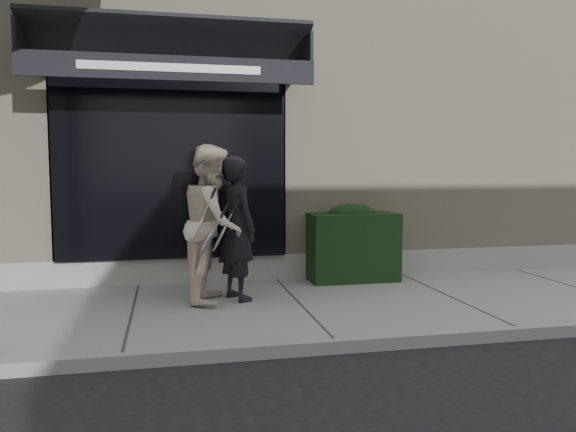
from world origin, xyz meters
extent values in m
plane|color=black|center=(0.00, 0.00, 0.00)|extent=(80.00, 80.00, 0.00)
cube|color=gray|center=(0.00, 0.00, 0.06)|extent=(20.00, 3.00, 0.12)
cube|color=gray|center=(0.00, -1.55, 0.07)|extent=(20.00, 0.10, 0.14)
cube|color=#C5B396|center=(0.00, 5.00, 2.75)|extent=(14.00, 7.00, 5.50)
cube|color=gray|center=(0.00, 1.70, 0.25)|extent=(14.02, 0.42, 0.50)
cube|color=black|center=(-1.50, 1.55, 1.80)|extent=(3.20, 0.30, 2.60)
cube|color=gray|center=(-3.10, 1.70, 1.80)|extent=(0.08, 0.40, 2.60)
cube|color=gray|center=(0.10, 1.70, 1.80)|extent=(0.08, 0.40, 2.60)
cube|color=gray|center=(-1.50, 1.70, 3.14)|extent=(3.36, 0.40, 0.12)
cube|color=black|center=(-1.50, 1.00, 3.40)|extent=(3.60, 1.03, 0.55)
cube|color=black|center=(-1.50, 0.50, 3.01)|extent=(3.60, 0.05, 0.30)
cube|color=white|center=(-1.50, 0.47, 3.01)|extent=(2.20, 0.01, 0.10)
cube|color=black|center=(-3.28, 1.00, 3.32)|extent=(0.04, 1.00, 0.45)
cube|color=black|center=(0.28, 1.00, 3.32)|extent=(0.04, 1.00, 0.45)
cube|color=black|center=(1.10, 1.25, 0.62)|extent=(1.30, 0.70, 1.00)
ellipsoid|color=black|center=(1.10, 1.25, 1.12)|extent=(0.71, 0.38, 0.27)
imported|color=black|center=(-0.72, 0.37, 1.03)|extent=(0.67, 0.78, 1.82)
torus|color=silver|center=(-0.96, 0.12, 0.95)|extent=(0.19, 0.32, 0.28)
cylinder|color=silver|center=(-0.96, 0.12, 0.95)|extent=(0.15, 0.28, 0.24)
cylinder|color=silver|center=(-0.96, 0.12, 0.95)|extent=(0.17, 0.04, 0.10)
cylinder|color=black|center=(-0.96, 0.12, 0.95)|extent=(0.20, 0.05, 0.12)
torus|color=silver|center=(-1.11, 0.04, 0.92)|extent=(0.25, 0.34, 0.28)
cylinder|color=silver|center=(-1.11, 0.04, 0.92)|extent=(0.21, 0.30, 0.24)
cylinder|color=silver|center=(-1.11, 0.04, 0.92)|extent=(0.17, 0.07, 0.10)
cylinder|color=black|center=(-1.11, 0.04, 0.92)|extent=(0.19, 0.08, 0.12)
imported|color=beige|center=(-1.02, 0.36, 1.10)|extent=(0.93, 1.09, 1.96)
torus|color=silver|center=(-1.22, 0.05, 1.08)|extent=(0.16, 0.31, 0.29)
cylinder|color=silver|center=(-1.22, 0.05, 1.08)|extent=(0.13, 0.28, 0.25)
cylinder|color=silver|center=(-1.22, 0.05, 1.08)|extent=(0.17, 0.03, 0.09)
cylinder|color=black|center=(-1.22, 0.05, 1.08)|extent=(0.20, 0.04, 0.11)
camera|label=1|loc=(-1.57, -6.64, 1.80)|focal=35.00mm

